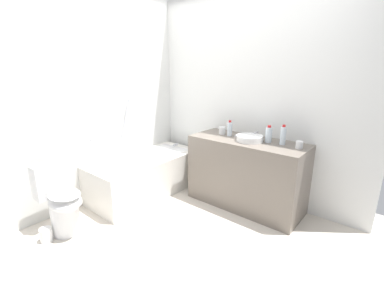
{
  "coord_description": "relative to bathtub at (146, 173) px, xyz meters",
  "views": [
    {
      "loc": [
        -1.64,
        -1.6,
        1.61
      ],
      "look_at": [
        0.62,
        0.28,
        0.77
      ],
      "focal_mm": 24.8,
      "sensor_mm": 36.0,
      "label": 1
    }
  ],
  "objects": [
    {
      "name": "vanity_counter",
      "position": [
        0.55,
        -1.18,
        0.14
      ],
      "size": [
        0.56,
        1.34,
        0.82
      ],
      "primitive_type": "cube",
      "color": "#6B6056",
      "rests_on": "ground_plane"
    },
    {
      "name": "bathtub",
      "position": [
        0.0,
        0.0,
        0.0
      ],
      "size": [
        1.5,
        0.67,
        1.23
      ],
      "color": "silver",
      "rests_on": "ground_plane"
    },
    {
      "name": "sink_faucet",
      "position": [
        0.7,
        -1.22,
        0.59
      ],
      "size": [
        0.11,
        0.15,
        0.08
      ],
      "color": "silver",
      "rests_on": "vanity_counter"
    },
    {
      "name": "ground_plane",
      "position": [
        -0.49,
        -0.97,
        -0.27
      ],
      "size": [
        3.63,
        3.63,
        0.0
      ],
      "primitive_type": "plane",
      "color": "beige"
    },
    {
      "name": "water_bottle_2",
      "position": [
        0.62,
        -1.56,
        0.65
      ],
      "size": [
        0.06,
        0.06,
        0.22
      ],
      "color": "silver",
      "rests_on": "vanity_counter"
    },
    {
      "name": "toilet",
      "position": [
        -1.13,
        -0.03,
        0.07
      ],
      "size": [
        0.35,
        0.51,
        0.72
      ],
      "rotation": [
        0.0,
        0.0,
        -1.56
      ],
      "color": "white",
      "rests_on": "ground_plane"
    },
    {
      "name": "wall_right_mirror",
      "position": [
        0.88,
        -0.97,
        1.0
      ],
      "size": [
        0.1,
        3.01,
        2.54
      ],
      "primitive_type": "cube",
      "color": "silver",
      "rests_on": "ground_plane"
    },
    {
      "name": "wall_back_tiled",
      "position": [
        -0.49,
        0.39,
        1.0
      ],
      "size": [
        3.03,
        0.1,
        2.54
      ],
      "primitive_type": "cube",
      "color": "silver",
      "rests_on": "ground_plane"
    },
    {
      "name": "water_bottle_1",
      "position": [
        0.61,
        -1.4,
        0.64
      ],
      "size": [
        0.07,
        0.07,
        0.19
      ],
      "color": "silver",
      "rests_on": "vanity_counter"
    },
    {
      "name": "drinking_glass_1",
      "position": [
        0.59,
        -1.75,
        0.59
      ],
      "size": [
        0.07,
        0.07,
        0.08
      ],
      "primitive_type": "cylinder",
      "color": "white",
      "rests_on": "vanity_counter"
    },
    {
      "name": "soap_dish",
      "position": [
        0.62,
        -1.02,
        0.56
      ],
      "size": [
        0.09,
        0.06,
        0.02
      ],
      "primitive_type": "cube",
      "color": "white",
      "rests_on": "vanity_counter"
    },
    {
      "name": "toilet_paper_roll",
      "position": [
        -1.33,
        -0.07,
        -0.2
      ],
      "size": [
        0.11,
        0.11,
        0.14
      ],
      "primitive_type": "cylinder",
      "color": "white",
      "rests_on": "ground_plane"
    },
    {
      "name": "drinking_glass_0",
      "position": [
        0.6,
        -0.79,
        0.6
      ],
      "size": [
        0.08,
        0.08,
        0.09
      ],
      "primitive_type": "cylinder",
      "color": "white",
      "rests_on": "vanity_counter"
    },
    {
      "name": "water_bottle_0",
      "position": [
        0.58,
        -0.91,
        0.64
      ],
      "size": [
        0.06,
        0.06,
        0.19
      ],
      "color": "silver",
      "rests_on": "vanity_counter"
    },
    {
      "name": "sink_basin",
      "position": [
        0.52,
        -1.22,
        0.58
      ],
      "size": [
        0.3,
        0.3,
        0.07
      ],
      "primitive_type": "cylinder",
      "color": "white",
      "rests_on": "vanity_counter"
    }
  ]
}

